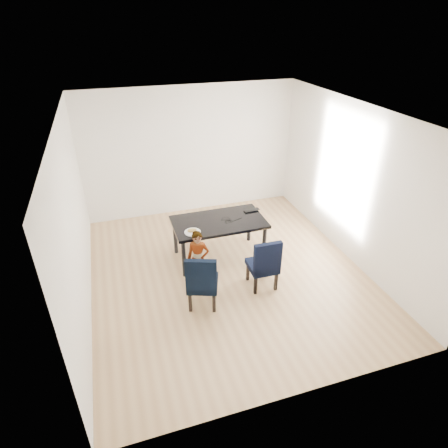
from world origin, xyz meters
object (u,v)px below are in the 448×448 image
object	(u,v)px
chair_right	(262,262)
laptop	(251,209)
chair_left	(203,279)
child	(198,259)
dining_table	(219,239)
plate	(193,232)

from	to	relation	value
chair_right	laptop	world-z (taller)	chair_right
chair_left	laptop	bearing A→B (deg)	65.88
chair_right	child	xyz separation A→B (m)	(-0.97, 0.33, 0.03)
dining_table	laptop	bearing A→B (deg)	17.93
dining_table	chair_left	xyz separation A→B (m)	(-0.60, -1.12, 0.09)
plate	child	bearing A→B (deg)	-92.48
chair_left	chair_right	size ratio (longest dim) A/B	1.02
child	dining_table	bearing A→B (deg)	69.66
dining_table	chair_right	xyz separation A→B (m)	(0.42, -0.99, 0.08)
dining_table	plate	xyz separation A→B (m)	(-0.53, -0.24, 0.38)
chair_right	laptop	xyz separation A→B (m)	(0.26, 1.21, 0.30)
dining_table	chair_left	world-z (taller)	chair_left
chair_right	plate	xyz separation A→B (m)	(-0.95, 0.74, 0.30)
laptop	chair_left	bearing A→B (deg)	43.04
dining_table	plate	bearing A→B (deg)	-155.14
dining_table	child	size ratio (longest dim) A/B	1.63
chair_right	plate	bearing A→B (deg)	143.55
plate	laptop	size ratio (longest dim) A/B	0.92
chair_left	plate	distance (m)	0.93
chair_left	laptop	world-z (taller)	chair_left
dining_table	plate	world-z (taller)	plate
chair_left	plate	size ratio (longest dim) A/B	3.44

